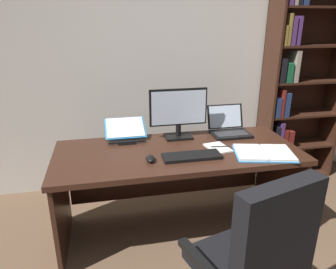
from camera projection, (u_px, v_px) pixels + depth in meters
name	position (u px, v px, depth m)	size (l,w,h in m)	color
wall_back	(169.00, 45.00, 3.06)	(4.79, 0.12, 2.85)	beige
desk	(175.00, 168.00, 2.53)	(1.85, 0.78, 0.73)	#381E14
bookshelf	(295.00, 85.00, 3.24)	(0.80, 0.30, 2.13)	#381E14
office_chair	(253.00, 269.00, 1.67)	(0.69, 0.61, 0.98)	black
monitor	(178.00, 114.00, 2.57)	(0.48, 0.16, 0.41)	black
laptop	(229.00, 128.00, 2.71)	(0.32, 0.30, 0.23)	black
keyboard	(192.00, 156.00, 2.25)	(0.42, 0.15, 0.02)	black
computer_mouse	(150.00, 159.00, 2.19)	(0.06, 0.10, 0.04)	black
reading_stand_with_book	(125.00, 130.00, 2.60)	(0.33, 0.30, 0.14)	black
open_binder	(264.00, 153.00, 2.31)	(0.48, 0.39, 0.02)	#2D84C6
notepad	(218.00, 148.00, 2.42)	(0.15, 0.21, 0.01)	silver
pen	(220.00, 146.00, 2.42)	(0.01, 0.01, 0.14)	black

